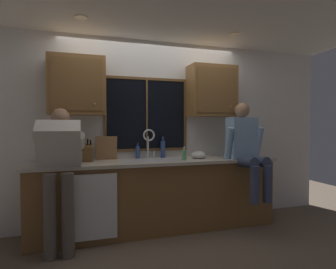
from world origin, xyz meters
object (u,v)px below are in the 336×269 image
Objects in this scene: knife_block at (88,153)px; bottle_tall_clear at (163,149)px; cutting_board at (106,148)px; mixing_bowl at (198,155)px; bottle_green_glass at (138,152)px; soap_dispenser at (184,155)px; person_standing at (59,164)px; person_sitting_on_counter at (246,145)px.

bottle_tall_clear is (1.01, 0.12, 0.02)m from knife_block.
mixing_bowl is at bearing -10.37° from cutting_board.
cutting_board is at bearing -177.08° from bottle_green_glass.
cutting_board reaches higher than soap_dispenser.
person_standing reaches higher than knife_block.
soap_dispenser is (-0.83, 0.14, -0.11)m from person_sitting_on_counter.
cutting_board reaches higher than bottle_tall_clear.
bottle_green_glass is at bearing 30.19° from person_standing.
soap_dispenser is (-0.26, -0.13, 0.02)m from mixing_bowl.
person_sitting_on_counter is 1.85m from cutting_board.
mixing_bowl is 0.96× the size of bottle_green_glass.
cutting_board is at bearing 29.36° from knife_block.
knife_block is 1.76× the size of soap_dispenser.
person_sitting_on_counter is 1.12m from bottle_tall_clear.
mixing_bowl is at bearing 155.14° from person_sitting_on_counter.
person_standing is at bearing -169.89° from mixing_bowl.
person_standing is at bearing -172.95° from soap_dispenser.
mixing_bowl is at bearing 10.11° from person_standing.
person_standing is 1.11m from bottle_green_glass.
mixing_bowl is 0.69× the size of bottle_tall_clear.
bottle_green_glass is (-0.54, 0.37, 0.02)m from soap_dispenser.
person_sitting_on_counter is at bearing -24.86° from mixing_bowl.
person_sitting_on_counter is at bearing -25.04° from bottle_tall_clear.
cutting_board is 1.24m from mixing_bowl.
person_standing is 8.59× the size of soap_dispenser.
person_sitting_on_counter is at bearing -9.42° from soap_dispenser.
knife_block is 1.06× the size of bottle_tall_clear.
bottle_green_glass is (0.66, 0.16, -0.02)m from knife_block.
cutting_board is (-1.79, 0.49, -0.03)m from person_sitting_on_counter.
bottle_green_glass is (-0.80, 0.24, 0.04)m from mixing_bowl.
mixing_bowl is at bearing 26.43° from soap_dispenser.
knife_block is 0.28m from cutting_board.
person_sitting_on_counter is 4.00× the size of cutting_board.
person_standing is 0.50m from knife_block.
knife_block reaches higher than bottle_green_glass.
cutting_board is 1.03m from soap_dispenser.
person_sitting_on_counter is 6.90× the size of soap_dispenser.
knife_block is (-2.03, 0.35, -0.08)m from person_sitting_on_counter.
bottle_tall_clear is (0.77, -0.01, -0.03)m from cutting_board.
cutting_board is (0.54, 0.54, 0.11)m from person_standing.
mixing_bowl is 0.29m from soap_dispenser.
person_standing is 1.41m from bottle_tall_clear.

